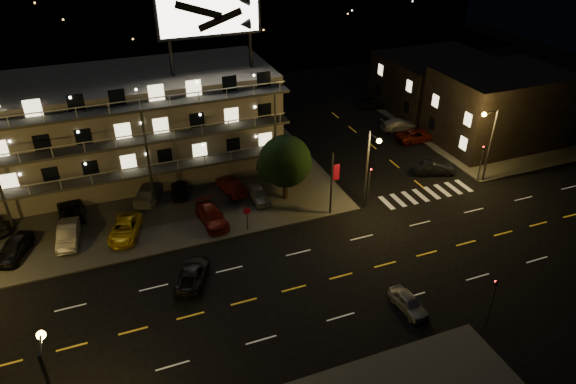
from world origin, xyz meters
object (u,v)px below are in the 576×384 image
object	(u,v)px
lot_car_2	(125,229)
road_car_east	(408,303)
road_car_west	(192,273)
lot_car_4	(259,194)
lot_car_7	(149,191)
tree	(285,163)
side_car_0	(435,168)

from	to	relation	value
lot_car_2	road_car_east	xyz separation A→B (m)	(18.11, -16.64, -0.22)
road_car_east	road_car_west	distance (m)	16.48
lot_car_2	lot_car_4	xyz separation A→B (m)	(12.72, 1.33, -0.02)
lot_car_7	road_car_east	distance (m)	26.96
lot_car_2	road_car_east	distance (m)	24.59
tree	lot_car_7	world-z (taller)	tree
side_car_0	road_car_east	bearing A→B (deg)	158.89
lot_car_4	lot_car_7	bearing A→B (deg)	156.36
tree	lot_car_2	world-z (taller)	tree
lot_car_7	lot_car_4	bearing A→B (deg)	-179.90
tree	side_car_0	distance (m)	17.08
road_car_west	tree	bearing A→B (deg)	-117.65
lot_car_2	lot_car_4	world-z (taller)	lot_car_2
lot_car_4	road_car_west	world-z (taller)	lot_car_4
road_car_east	lot_car_2	bearing A→B (deg)	133.18
lot_car_7	road_car_west	distance (m)	13.47
tree	lot_car_4	bearing A→B (deg)	169.11
side_car_0	road_car_west	bearing A→B (deg)	124.27
tree	lot_car_2	size ratio (longest dim) A/B	1.35
road_car_east	road_car_west	xyz separation A→B (m)	(-13.90, 8.85, 0.04)
lot_car_2	road_car_east	bearing A→B (deg)	-24.24
tree	lot_car_4	world-z (taller)	tree
lot_car_7	road_car_west	size ratio (longest dim) A/B	1.14
lot_car_2	tree	bearing A→B (deg)	21.54
tree	side_car_0	world-z (taller)	tree
lot_car_4	side_car_0	world-z (taller)	lot_car_4
tree	lot_car_7	size ratio (longest dim) A/B	1.23
side_car_0	road_car_west	xyz separation A→B (m)	(-27.72, -7.64, -0.06)
road_car_east	side_car_0	bearing A→B (deg)	45.78
lot_car_4	lot_car_7	size ratio (longest dim) A/B	0.72
lot_car_7	road_car_west	world-z (taller)	lot_car_7
lot_car_7	road_car_west	bearing A→B (deg)	119.27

